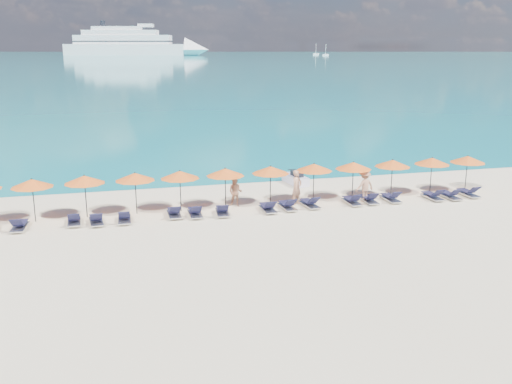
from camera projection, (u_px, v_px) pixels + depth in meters
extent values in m
plane|color=beige|center=(271.00, 231.00, 27.61)|extent=(1400.00, 1400.00, 0.00)
cube|color=#1FA9B2|center=(112.00, 55.00, 646.99)|extent=(1600.00, 1300.00, 0.01)
cube|color=white|center=(126.00, 50.00, 588.53)|extent=(124.60, 56.56, 11.21)
cone|color=white|center=(197.00, 50.00, 585.89)|extent=(30.66, 30.66, 24.66)
cube|color=white|center=(123.00, 40.00, 586.12)|extent=(100.00, 46.32, 8.97)
cube|color=white|center=(120.00, 33.00, 584.53)|extent=(78.08, 37.86, 5.61)
cube|color=white|center=(118.00, 28.00, 583.50)|extent=(53.48, 27.62, 3.92)
cube|color=black|center=(123.00, 41.00, 586.53)|extent=(101.24, 46.89, 1.01)
cube|color=black|center=(123.00, 37.00, 585.56)|extent=(98.75, 45.75, 1.01)
cylinder|color=black|center=(103.00, 24.00, 582.95)|extent=(4.93, 4.93, 6.17)
cube|color=white|center=(326.00, 55.00, 563.39)|extent=(6.06, 2.02, 1.62)
cylinder|color=white|center=(326.00, 49.00, 562.09)|extent=(0.36, 0.36, 10.10)
cube|color=white|center=(316.00, 54.00, 619.04)|extent=(6.46, 2.15, 1.72)
cylinder|color=white|center=(316.00, 49.00, 617.66)|extent=(0.39, 0.39, 10.76)
cube|color=silver|center=(295.00, 179.00, 36.96)|extent=(1.18, 2.48, 0.55)
cube|color=black|center=(297.00, 174.00, 36.68)|extent=(0.61, 1.05, 0.35)
cylinder|color=black|center=(292.00, 169.00, 37.36)|extent=(0.55, 0.13, 0.06)
imported|color=tan|center=(297.00, 187.00, 32.00)|extent=(0.86, 0.79, 1.97)
imported|color=tan|center=(235.00, 192.00, 31.69)|extent=(0.91, 0.79, 1.63)
imported|color=tan|center=(365.00, 186.00, 32.69)|extent=(1.28, 0.82, 1.84)
cylinder|color=black|center=(34.00, 201.00, 28.79)|extent=(0.05, 0.05, 2.20)
cone|color=orange|center=(32.00, 183.00, 28.56)|extent=(2.10, 2.10, 0.42)
sphere|color=black|center=(31.00, 179.00, 28.51)|extent=(0.08, 0.08, 0.08)
cylinder|color=black|center=(86.00, 197.00, 29.58)|extent=(0.05, 0.05, 2.20)
cone|color=orange|center=(84.00, 179.00, 29.35)|extent=(2.10, 2.10, 0.42)
sphere|color=black|center=(84.00, 175.00, 29.30)|extent=(0.08, 0.08, 0.08)
cylinder|color=black|center=(136.00, 194.00, 30.20)|extent=(0.05, 0.05, 2.20)
cone|color=orange|center=(135.00, 177.00, 29.98)|extent=(2.10, 2.10, 0.42)
sphere|color=black|center=(135.00, 173.00, 29.92)|extent=(0.08, 0.08, 0.08)
cylinder|color=black|center=(180.00, 191.00, 30.68)|extent=(0.05, 0.05, 2.20)
cone|color=orange|center=(180.00, 175.00, 30.45)|extent=(2.10, 2.10, 0.42)
sphere|color=black|center=(180.00, 171.00, 30.40)|extent=(0.08, 0.08, 0.08)
cylinder|color=black|center=(225.00, 188.00, 31.29)|extent=(0.05, 0.05, 2.20)
cone|color=orange|center=(225.00, 172.00, 31.06)|extent=(2.10, 2.10, 0.42)
sphere|color=black|center=(225.00, 168.00, 31.01)|extent=(0.08, 0.08, 0.08)
cylinder|color=black|center=(270.00, 186.00, 31.86)|extent=(0.05, 0.05, 2.20)
cone|color=orange|center=(270.00, 170.00, 31.63)|extent=(2.10, 2.10, 0.42)
sphere|color=black|center=(270.00, 166.00, 31.57)|extent=(0.08, 0.08, 0.08)
cylinder|color=black|center=(314.00, 183.00, 32.55)|extent=(0.05, 0.05, 2.20)
cone|color=orange|center=(314.00, 167.00, 32.32)|extent=(2.10, 2.10, 0.42)
sphere|color=black|center=(314.00, 163.00, 32.27)|extent=(0.08, 0.08, 0.08)
cylinder|color=black|center=(353.00, 181.00, 32.99)|extent=(0.05, 0.05, 2.20)
cone|color=orange|center=(353.00, 166.00, 32.76)|extent=(2.10, 2.10, 0.42)
sphere|color=black|center=(354.00, 162.00, 32.71)|extent=(0.08, 0.08, 0.08)
cylinder|color=black|center=(392.00, 178.00, 33.66)|extent=(0.05, 0.05, 2.20)
cone|color=orange|center=(393.00, 163.00, 33.44)|extent=(2.10, 2.10, 0.42)
sphere|color=black|center=(393.00, 160.00, 33.38)|extent=(0.08, 0.08, 0.08)
cylinder|color=black|center=(431.00, 176.00, 34.30)|extent=(0.05, 0.05, 2.20)
cone|color=orange|center=(432.00, 161.00, 34.08)|extent=(2.10, 2.10, 0.42)
sphere|color=black|center=(432.00, 157.00, 34.02)|extent=(0.08, 0.08, 0.08)
cylinder|color=black|center=(466.00, 174.00, 34.84)|extent=(0.05, 0.05, 2.20)
cone|color=orange|center=(468.00, 159.00, 34.61)|extent=(2.10, 2.10, 0.42)
sphere|color=black|center=(468.00, 156.00, 34.55)|extent=(0.08, 0.08, 0.08)
cube|color=silver|center=(20.00, 227.00, 27.73)|extent=(0.74, 1.74, 0.06)
cube|color=#191A39|center=(20.00, 222.00, 27.93)|extent=(0.63, 1.14, 0.04)
cube|color=#191A39|center=(16.00, 222.00, 27.11)|extent=(0.59, 0.57, 0.43)
cube|color=silver|center=(74.00, 222.00, 28.59)|extent=(0.69, 1.73, 0.06)
cube|color=#191A39|center=(74.00, 217.00, 28.78)|extent=(0.60, 1.12, 0.04)
cube|color=#191A39|center=(73.00, 217.00, 27.97)|extent=(0.57, 0.56, 0.43)
cube|color=silver|center=(96.00, 221.00, 28.62)|extent=(0.77, 1.75, 0.06)
cube|color=#191A39|center=(96.00, 217.00, 28.81)|extent=(0.65, 1.15, 0.04)
cube|color=#191A39|center=(97.00, 217.00, 28.01)|extent=(0.60, 0.59, 0.43)
cube|color=silver|center=(124.00, 219.00, 28.96)|extent=(0.67, 1.72, 0.06)
cube|color=#191A39|center=(124.00, 215.00, 29.15)|extent=(0.58, 1.12, 0.04)
cube|color=#191A39|center=(124.00, 215.00, 28.34)|extent=(0.57, 0.55, 0.43)
cube|color=silver|center=(174.00, 214.00, 29.85)|extent=(0.62, 1.70, 0.06)
cube|color=#191A39|center=(173.00, 210.00, 30.04)|extent=(0.55, 1.10, 0.04)
cube|color=#191A39|center=(175.00, 210.00, 29.23)|extent=(0.55, 0.54, 0.43)
cube|color=silver|center=(195.00, 214.00, 29.91)|extent=(0.63, 1.70, 0.06)
cube|color=#191A39|center=(194.00, 210.00, 30.10)|extent=(0.55, 1.10, 0.04)
cube|color=#191A39|center=(196.00, 209.00, 29.29)|extent=(0.55, 0.54, 0.43)
cube|color=silver|center=(222.00, 212.00, 30.17)|extent=(0.79, 1.76, 0.06)
cube|color=#191A39|center=(222.00, 208.00, 30.37)|extent=(0.66, 1.15, 0.04)
cube|color=#191A39|center=(223.00, 208.00, 29.55)|extent=(0.60, 0.59, 0.43)
cube|color=silver|center=(268.00, 209.00, 30.79)|extent=(0.63, 1.70, 0.06)
cube|color=#191A39|center=(267.00, 205.00, 30.98)|extent=(0.56, 1.10, 0.04)
cube|color=#191A39|center=(271.00, 204.00, 30.17)|extent=(0.55, 0.54, 0.43)
cube|color=silver|center=(287.00, 207.00, 31.21)|extent=(0.71, 1.73, 0.06)
cube|color=#191A39|center=(286.00, 203.00, 31.40)|extent=(0.61, 1.13, 0.04)
cube|color=#191A39|center=(291.00, 202.00, 30.60)|extent=(0.58, 0.57, 0.43)
cube|color=silver|center=(310.00, 205.00, 31.63)|extent=(0.77, 1.75, 0.06)
cube|color=#191A39|center=(308.00, 201.00, 31.82)|extent=(0.64, 1.14, 0.04)
cube|color=#191A39|center=(314.00, 200.00, 31.02)|extent=(0.59, 0.58, 0.43)
cube|color=silver|center=(352.00, 202.00, 32.20)|extent=(0.62, 1.70, 0.06)
cube|color=#191A39|center=(350.00, 198.00, 32.39)|extent=(0.55, 1.10, 0.04)
cube|color=#191A39|center=(356.00, 197.00, 31.58)|extent=(0.55, 0.54, 0.43)
cube|color=silver|center=(369.00, 200.00, 32.52)|extent=(0.74, 1.74, 0.06)
cube|color=#191A39|center=(367.00, 197.00, 32.72)|extent=(0.62, 1.14, 0.04)
cube|color=#191A39|center=(373.00, 196.00, 31.89)|extent=(0.59, 0.57, 0.43)
cube|color=silver|center=(391.00, 199.00, 32.81)|extent=(0.63, 1.70, 0.06)
cube|color=#191A39|center=(389.00, 195.00, 33.01)|extent=(0.56, 1.10, 0.04)
cube|color=#191A39|center=(395.00, 195.00, 32.19)|extent=(0.55, 0.54, 0.43)
cube|color=silver|center=(432.00, 197.00, 33.23)|extent=(0.66, 1.71, 0.06)
cube|color=#191A39|center=(430.00, 194.00, 33.42)|extent=(0.57, 1.11, 0.04)
cube|color=#191A39|center=(438.00, 193.00, 32.61)|extent=(0.56, 0.55, 0.43)
cube|color=silver|center=(450.00, 196.00, 33.39)|extent=(0.63, 1.70, 0.06)
cube|color=#191A39|center=(448.00, 193.00, 33.58)|extent=(0.56, 1.10, 0.04)
cube|color=#191A39|center=(456.00, 192.00, 32.77)|extent=(0.55, 0.54, 0.43)
cube|color=silver|center=(468.00, 194.00, 33.93)|extent=(0.65, 1.71, 0.06)
cube|color=#191A39|center=(466.00, 191.00, 34.12)|extent=(0.57, 1.11, 0.04)
cube|color=#191A39|center=(474.00, 190.00, 33.31)|extent=(0.56, 0.55, 0.43)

